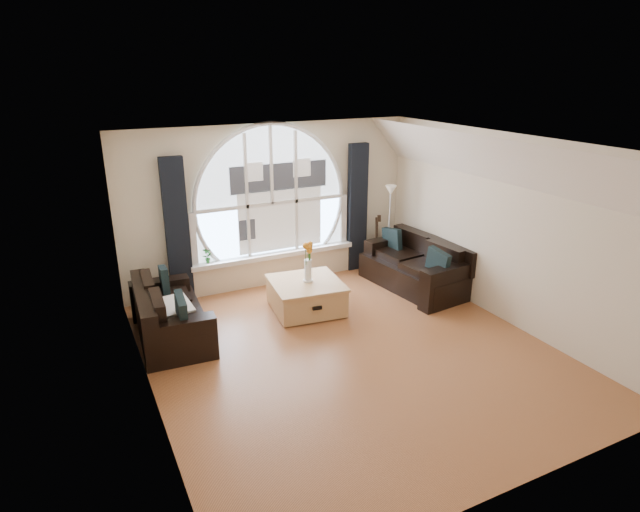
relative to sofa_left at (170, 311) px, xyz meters
The scene contains 21 objects.
ground 2.51m from the sofa_left, 35.67° to the right, with size 5.00×5.50×0.01m, color brown.
ceiling 3.38m from the sofa_left, 35.67° to the right, with size 5.00×5.50×0.01m, color silver.
wall_back 2.58m from the sofa_left, 32.86° to the left, with size 5.00×0.01×2.70m, color beige.
wall_front 4.75m from the sofa_left, 64.34° to the right, with size 5.00×0.01×2.70m, color beige.
wall_left 1.80m from the sofa_left, 108.47° to the right, with size 0.01×5.50×2.70m, color beige.
wall_right 4.84m from the sofa_left, 17.77° to the right, with size 0.01×5.50×2.70m, color beige.
attic_slope 4.87m from the sofa_left, 18.95° to the right, with size 0.92×5.50×0.72m, color silver.
arched_window 2.68m from the sofa_left, 32.25° to the left, with size 2.60×0.06×2.15m, color silver.
window_sill 2.35m from the sofa_left, 30.81° to the left, with size 2.90×0.22×0.08m, color white.
window_frame 2.67m from the sofa_left, 31.64° to the left, with size 2.76×0.08×2.15m, color white.
neighbor_house 2.74m from the sofa_left, 30.13° to the left, with size 1.70×0.02×1.50m, color silver.
curtain_left 1.46m from the sofa_left, 70.60° to the left, with size 0.35×0.12×2.30m, color black.
curtain_right 3.88m from the sofa_left, 18.11° to the left, with size 0.35×0.12×2.30m, color black.
sofa_left is the anchor object (origin of this frame).
sofa_right 4.05m from the sofa_left, ahead, with size 0.94×1.88×0.84m, color black.
coffee_chest 2.04m from the sofa_left, ahead, with size 1.04×1.04×0.51m, color tan.
throw_blanket 0.17m from the sofa_left, 100.01° to the right, with size 0.55×0.55×0.10m, color silver.
vase_flowers 2.12m from the sofa_left, ahead, with size 0.24×0.24×0.70m, color white.
floor_lamp 4.13m from the sofa_left, 10.84° to the left, with size 0.24×0.24×1.60m, color #B2B2B2.
guitar 4.02m from the sofa_left, 14.31° to the left, with size 0.36×0.24×1.06m, color brown.
potted_plant 1.50m from the sofa_left, 54.50° to the left, with size 0.14×0.10×0.27m, color #1E6023.
Camera 1 is at (-3.09, -5.35, 3.56)m, focal length 29.83 mm.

